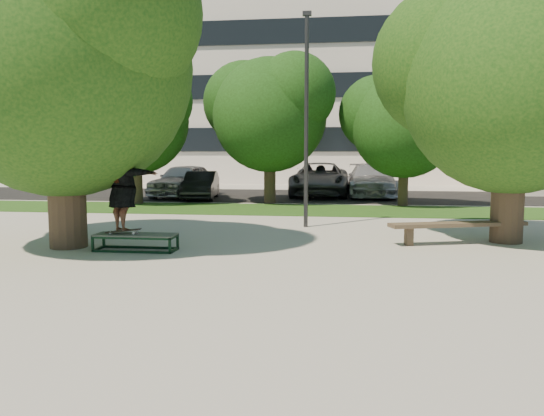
# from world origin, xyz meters

# --- Properties ---
(ground) EXTENTS (120.00, 120.00, 0.00)m
(ground) POSITION_xyz_m (0.00, 0.00, 0.00)
(ground) COLOR #A7A49A
(ground) RESTS_ON ground
(grass_strip) EXTENTS (30.00, 4.00, 0.02)m
(grass_strip) POSITION_xyz_m (1.00, 9.50, 0.01)
(grass_strip) COLOR #1A4012
(grass_strip) RESTS_ON ground
(asphalt_strip) EXTENTS (40.00, 8.00, 0.01)m
(asphalt_strip) POSITION_xyz_m (0.00, 16.00, 0.01)
(asphalt_strip) COLOR black
(asphalt_strip) RESTS_ON ground
(tree_left) EXTENTS (6.96, 5.95, 7.12)m
(tree_left) POSITION_xyz_m (-4.29, 1.09, 4.42)
(tree_left) COLOR #38281E
(tree_left) RESTS_ON ground
(tree_right) EXTENTS (6.24, 5.33, 6.51)m
(tree_right) POSITION_xyz_m (5.92, 3.08, 4.09)
(tree_right) COLOR #38281E
(tree_right) RESTS_ON ground
(bg_tree_left) EXTENTS (5.28, 4.51, 5.77)m
(bg_tree_left) POSITION_xyz_m (-6.57, 11.07, 3.73)
(bg_tree_left) COLOR #38281E
(bg_tree_left) RESTS_ON ground
(bg_tree_mid) EXTENTS (5.76, 4.92, 6.24)m
(bg_tree_mid) POSITION_xyz_m (-1.08, 12.08, 4.02)
(bg_tree_mid) COLOR #38281E
(bg_tree_mid) RESTS_ON ground
(bg_tree_right) EXTENTS (5.04, 4.31, 5.43)m
(bg_tree_right) POSITION_xyz_m (4.43, 11.57, 3.49)
(bg_tree_right) COLOR #38281E
(bg_tree_right) RESTS_ON ground
(lamppost) EXTENTS (0.25, 0.15, 6.11)m
(lamppost) POSITION_xyz_m (1.00, 5.00, 3.15)
(lamppost) COLOR #2D2D30
(lamppost) RESTS_ON ground
(office_building) EXTENTS (30.00, 14.12, 16.00)m
(office_building) POSITION_xyz_m (-2.00, 31.98, 8.00)
(office_building) COLOR silver
(office_building) RESTS_ON ground
(grind_box) EXTENTS (1.80, 0.60, 0.38)m
(grind_box) POSITION_xyz_m (-2.50, 0.78, 0.19)
(grind_box) COLOR black
(grind_box) RESTS_ON ground
(skater_rig) EXTENTS (2.10, 1.12, 1.72)m
(skater_rig) POSITION_xyz_m (-2.78, 0.78, 1.27)
(skater_rig) COLOR white
(skater_rig) RESTS_ON grind_box
(bench) EXTENTS (3.36, 1.45, 0.52)m
(bench) POSITION_xyz_m (4.79, 2.61, 0.43)
(bench) COLOR #4E402F
(bench) RESTS_ON ground
(car_silver_a) EXTENTS (2.72, 5.00, 1.61)m
(car_silver_a) POSITION_xyz_m (-5.58, 14.59, 0.81)
(car_silver_a) COLOR #A6A6AB
(car_silver_a) RESTS_ON asphalt_strip
(car_dark) EXTENTS (1.89, 4.06, 1.29)m
(car_dark) POSITION_xyz_m (-4.42, 13.50, 0.64)
(car_dark) COLOR black
(car_dark) RESTS_ON asphalt_strip
(car_grey) EXTENTS (2.82, 5.97, 1.65)m
(car_grey) POSITION_xyz_m (0.97, 16.14, 0.82)
(car_grey) COLOR #535358
(car_grey) RESTS_ON asphalt_strip
(car_silver_b) EXTENTS (2.39, 5.59, 1.61)m
(car_silver_b) POSITION_xyz_m (3.47, 16.05, 0.80)
(car_silver_b) COLOR #B5B5BA
(car_silver_b) RESTS_ON asphalt_strip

